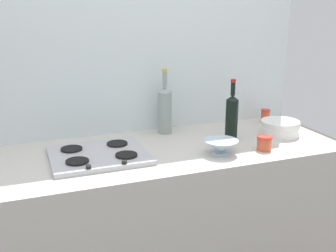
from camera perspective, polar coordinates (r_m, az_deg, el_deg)
The scene contains 9 objects.
counter_block at distance 2.33m, azimuth -0.00°, elevation -13.55°, with size 1.80×0.70×0.90m, color beige.
backsplash_panel at distance 2.42m, azimuth -3.20°, elevation 6.03°, with size 1.90×0.06×2.36m, color silver.
stovetop_hob at distance 2.04m, azimuth -9.56°, elevation -3.96°, with size 0.46×0.40×0.04m.
plate_stack at distance 2.43m, azimuth 15.15°, elevation -0.26°, with size 0.22×0.22×0.08m.
wine_bottle_leftmost at distance 2.36m, azimuth -0.45°, elevation 2.36°, with size 0.08×0.08×0.37m.
wine_bottle_mid_left at distance 2.28m, azimuth 8.79°, elevation 1.35°, with size 0.07×0.07×0.33m.
mixing_bowl at distance 2.06m, azimuth 7.29°, elevation -2.81°, with size 0.17×0.17×0.07m.
condiment_jar_front at distance 2.16m, azimuth 13.15°, elevation -2.29°, with size 0.08×0.08×0.07m.
condiment_jar_rear at distance 2.67m, azimuth 13.28°, elevation 1.38°, with size 0.06×0.06×0.08m.
Camera 1 is at (-0.71, -1.89, 1.62)m, focal length 44.15 mm.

